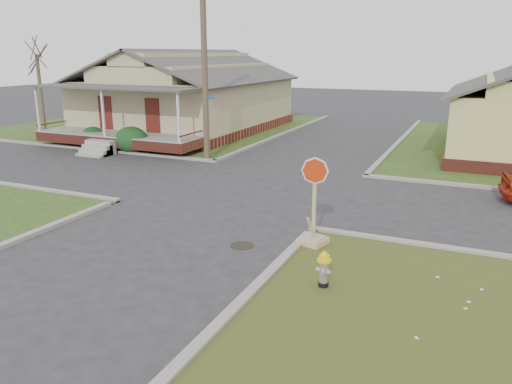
% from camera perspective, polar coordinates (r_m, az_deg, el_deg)
% --- Properties ---
extents(ground, '(120.00, 120.00, 0.00)m').
position_cam_1_polar(ground, '(15.00, -8.39, -4.17)').
color(ground, '#29292B').
rests_on(ground, ground).
extents(verge_far_left, '(19.00, 19.00, 0.05)m').
position_cam_1_polar(verge_far_left, '(36.67, -10.63, 7.51)').
color(verge_far_left, '#2A4418').
rests_on(verge_far_left, ground).
extents(curbs, '(80.00, 40.00, 0.12)m').
position_cam_1_polar(curbs, '(19.20, -0.43, 0.42)').
color(curbs, gray).
rests_on(curbs, ground).
extents(manhole, '(0.64, 0.64, 0.01)m').
position_cam_1_polar(manhole, '(13.58, -1.61, -6.13)').
color(manhole, black).
rests_on(manhole, ground).
extents(corner_house, '(10.10, 15.50, 5.30)m').
position_cam_1_polar(corner_house, '(33.69, -7.83, 10.80)').
color(corner_house, brown).
rests_on(corner_house, ground).
extents(utility_pole, '(1.80, 0.28, 9.00)m').
position_cam_1_polar(utility_pole, '(23.92, -5.92, 14.65)').
color(utility_pole, '#473829').
rests_on(utility_pole, ground).
extents(tree_far_left, '(0.22, 0.22, 4.90)m').
position_cam_1_polar(tree_far_left, '(35.15, -23.37, 10.24)').
color(tree_far_left, '#473829').
rests_on(tree_far_left, verge_far_left).
extents(fire_hydrant, '(0.31, 0.31, 0.83)m').
position_cam_1_polar(fire_hydrant, '(11.15, 7.78, -8.52)').
color(fire_hydrant, black).
rests_on(fire_hydrant, ground).
extents(stop_sign, '(0.68, 0.66, 2.40)m').
position_cam_1_polar(stop_sign, '(13.49, 6.58, -3.84)').
color(stop_sign, tan).
rests_on(stop_sign, ground).
extents(hedge_left, '(1.39, 1.14, 1.07)m').
position_cam_1_polar(hedge_left, '(29.28, -18.11, 6.11)').
color(hedge_left, '#153B17').
rests_on(hedge_left, verge_far_left).
extents(hedge_right, '(1.62, 1.33, 1.24)m').
position_cam_1_polar(hedge_right, '(26.79, -14.02, 5.78)').
color(hedge_right, '#153B17').
rests_on(hedge_right, verge_far_left).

